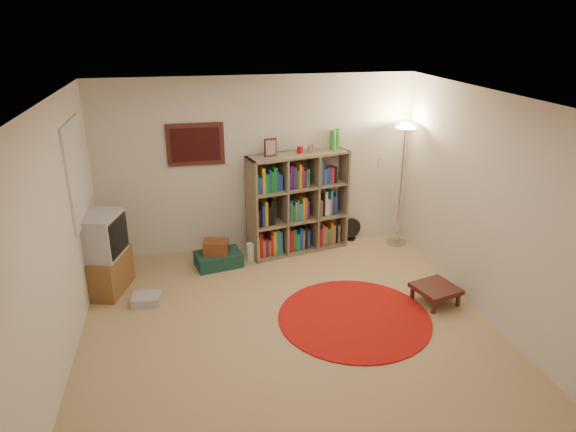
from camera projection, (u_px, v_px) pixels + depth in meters
name	position (u px, v px, depth m)	size (l,w,h in m)	color
room	(284.00, 222.00, 5.25)	(4.54, 4.54, 2.54)	tan
bookshelf	(297.00, 205.00, 7.36)	(1.51, 0.74, 1.75)	#6D5E48
floor_lamp	(404.00, 145.00, 7.25)	(0.46, 0.46, 1.84)	#B5B6B9
floor_fan	(351.00, 229.00, 7.87)	(0.31, 0.19, 0.35)	black
tv_stand	(102.00, 255.00, 6.30)	(0.66, 0.81, 1.02)	brown
dvd_box	(147.00, 299.00, 6.16)	(0.35, 0.30, 0.11)	#B0B0B4
suitcase	(219.00, 259.00, 7.07)	(0.68, 0.51, 0.20)	#14372F
wicker_basket	(216.00, 247.00, 6.98)	(0.37, 0.30, 0.19)	#5C2C17
paper_towel	(251.00, 252.00, 7.24)	(0.14, 0.14, 0.25)	white
red_rug	(354.00, 318.00, 5.86)	(1.75, 1.75, 0.02)	#990E0B
side_table	(436.00, 289.00, 6.13)	(0.58, 0.58, 0.22)	#3A1814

